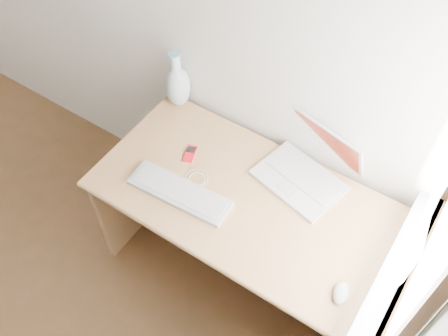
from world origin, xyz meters
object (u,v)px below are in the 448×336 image
Objects in this scene: laptop at (305,166)px; external_keyboard at (180,192)px; vase at (177,84)px; desk at (255,211)px.

laptop is 0.89× the size of external_keyboard.
external_keyboard is at bearing -122.75° from laptop.
vase is (-0.73, 0.05, 0.07)m from laptop.
external_keyboard is 1.49× the size of vase.
external_keyboard is at bearing -139.49° from desk.
external_keyboard reaches higher than desk.
vase is (-0.33, 0.45, 0.12)m from external_keyboard.
laptop is 0.74m from vase.
laptop is at bearing -4.02° from vase.
desk is 2.86× the size of external_keyboard.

